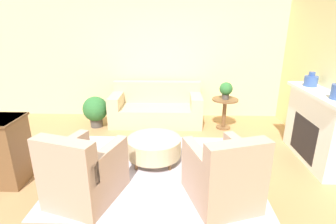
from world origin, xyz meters
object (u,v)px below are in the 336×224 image
couch (156,109)px  side_table (225,108)px  vase_mantel_near (311,81)px  armchair_left (83,174)px  potted_plant_on_side_table (226,90)px  armchair_right (223,176)px  potted_plant_floor (95,110)px  ottoman_table (154,147)px

couch → side_table: 1.49m
couch → vase_mantel_near: 3.06m
side_table → armchair_left: bearing=-131.5°
couch → potted_plant_on_side_table: bearing=-11.4°
armchair_right → side_table: armchair_right is taller
armchair_right → side_table: (0.44, 2.45, 0.08)m
side_table → potted_plant_on_side_table: bearing=0.0°
armchair_right → armchair_left: bearing=180.0°
armchair_right → potted_plant_on_side_table: size_ratio=3.03×
vase_mantel_near → potted_plant_floor: 4.13m
armchair_left → potted_plant_on_side_table: 3.30m
couch → armchair_left: armchair_left is taller
armchair_right → side_table: size_ratio=1.64×
side_table → potted_plant_floor: potted_plant_floor is taller
armchair_left → armchair_right: size_ratio=1.00×
side_table → vase_mantel_near: vase_mantel_near is taller
armchair_right → couch: bearing=110.3°
ottoman_table → potted_plant_floor: (-1.37, 1.48, 0.11)m
potted_plant_floor → armchair_left: bearing=-76.9°
couch → potted_plant_on_side_table: potted_plant_on_side_table is taller
couch → potted_plant_floor: (-1.28, -0.29, 0.06)m
ottoman_table → side_table: (1.36, 1.48, 0.17)m
couch → armchair_right: 2.92m
couch → armchair_right: armchair_right is taller
ottoman_table → potted_plant_floor: size_ratio=1.29×
armchair_left → side_table: armchair_left is taller
side_table → potted_plant_on_side_table: size_ratio=1.84×
couch → armchair_right: (1.01, -2.74, 0.05)m
armchair_left → ottoman_table: size_ratio=1.24×
armchair_left → armchair_right: bearing=-0.0°
ottoman_table → armchair_right: bearing=-46.4°
ottoman_table → vase_mantel_near: vase_mantel_near is taller
potted_plant_floor → vase_mantel_near: bearing=-13.6°
armchair_left → potted_plant_floor: bearing=103.1°
side_table → potted_plant_floor: 2.74m
potted_plant_floor → armchair_right: bearing=-46.9°
potted_plant_on_side_table → potted_plant_floor: size_ratio=0.53×
vase_mantel_near → potted_plant_floor: size_ratio=0.35×
couch → potted_plant_floor: 1.31m
potted_plant_on_side_table → couch: bearing=168.6°
couch → side_table: size_ratio=3.06×
couch → armchair_left: (-0.71, -2.74, 0.05)m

